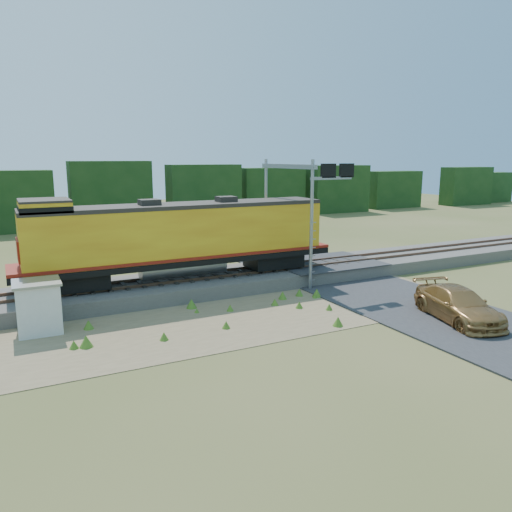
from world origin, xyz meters
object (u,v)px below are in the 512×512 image
locomotive (178,237)px  shed (38,307)px  signal_gantry (298,191)px  car (458,305)px

locomotive → shed: locomotive is taller
signal_gantry → car: bearing=-75.0°
locomotive → signal_gantry: 7.96m
locomotive → shed: size_ratio=7.76×
locomotive → shed: bearing=-155.7°
shed → locomotive: bearing=25.1°
locomotive → signal_gantry: signal_gantry is taller
locomotive → signal_gantry: (7.56, -0.68, 2.39)m
locomotive → signal_gantry: bearing=-5.2°
signal_gantry → car: (2.73, -10.20, -4.89)m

